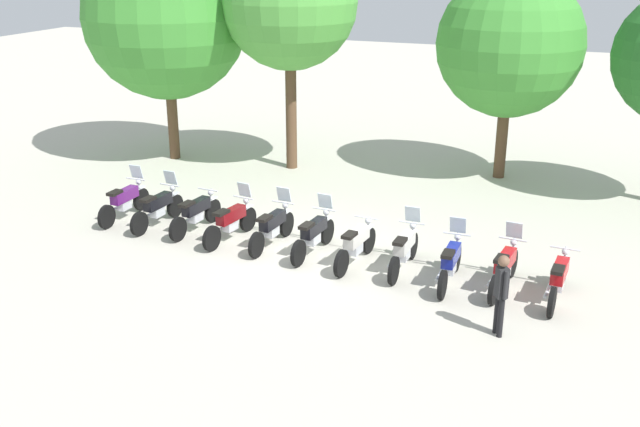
% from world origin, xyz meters
% --- Properties ---
extents(ground_plane, '(80.00, 80.00, 0.00)m').
position_xyz_m(ground_plane, '(0.00, 0.00, 0.00)').
color(ground_plane, '#BCB7A8').
extents(motorcycle_0, '(0.62, 2.19, 1.37)m').
position_xyz_m(motorcycle_0, '(-5.73, 0.51, 0.52)').
color(motorcycle_0, black).
rests_on(motorcycle_0, ground_plane).
extents(motorcycle_1, '(0.62, 2.19, 1.37)m').
position_xyz_m(motorcycle_1, '(-4.58, 0.38, 0.52)').
color(motorcycle_1, black).
rests_on(motorcycle_1, ground_plane).
extents(motorcycle_2, '(0.62, 2.19, 0.99)m').
position_xyz_m(motorcycle_2, '(-3.44, 0.39, 0.50)').
color(motorcycle_2, black).
rests_on(motorcycle_2, ground_plane).
extents(motorcycle_3, '(0.68, 2.18, 1.37)m').
position_xyz_m(motorcycle_3, '(-2.29, 0.16, 0.52)').
color(motorcycle_3, black).
rests_on(motorcycle_3, ground_plane).
extents(motorcycle_4, '(0.62, 2.19, 1.37)m').
position_xyz_m(motorcycle_4, '(-1.14, 0.19, 0.52)').
color(motorcycle_4, black).
rests_on(motorcycle_4, ground_plane).
extents(motorcycle_5, '(0.62, 2.19, 1.37)m').
position_xyz_m(motorcycle_5, '(0.00, 0.09, 0.52)').
color(motorcycle_5, black).
rests_on(motorcycle_5, ground_plane).
extents(motorcycle_6, '(0.63, 2.19, 0.99)m').
position_xyz_m(motorcycle_6, '(1.14, -0.11, 0.50)').
color(motorcycle_6, black).
rests_on(motorcycle_6, ground_plane).
extents(motorcycle_7, '(0.62, 2.19, 1.37)m').
position_xyz_m(motorcycle_7, '(2.29, -0.04, 0.52)').
color(motorcycle_7, black).
rests_on(motorcycle_7, ground_plane).
extents(motorcycle_8, '(0.62, 2.19, 1.37)m').
position_xyz_m(motorcycle_8, '(3.43, -0.37, 0.52)').
color(motorcycle_8, black).
rests_on(motorcycle_8, ground_plane).
extents(motorcycle_9, '(0.64, 2.19, 1.37)m').
position_xyz_m(motorcycle_9, '(4.58, -0.22, 0.52)').
color(motorcycle_9, black).
rests_on(motorcycle_9, ground_plane).
extents(motorcycle_10, '(0.62, 2.19, 0.99)m').
position_xyz_m(motorcycle_10, '(5.72, -0.37, 0.50)').
color(motorcycle_10, black).
rests_on(motorcycle_10, ground_plane).
extents(person_0, '(0.30, 0.38, 1.66)m').
position_xyz_m(person_0, '(4.78, -2.32, 0.97)').
color(person_0, black).
rests_on(person_0, ground_plane).
extents(tree_0, '(5.48, 5.48, 7.59)m').
position_xyz_m(tree_0, '(-7.73, 6.27, 4.85)').
color(tree_0, brown).
rests_on(tree_0, ground_plane).
extents(tree_1, '(4.28, 4.28, 7.54)m').
position_xyz_m(tree_1, '(-3.43, 6.68, 5.38)').
color(tree_1, brown).
rests_on(tree_1, ground_plane).
extents(tree_2, '(4.48, 4.48, 6.48)m').
position_xyz_m(tree_2, '(3.23, 8.12, 4.23)').
color(tree_2, brown).
rests_on(tree_2, ground_plane).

